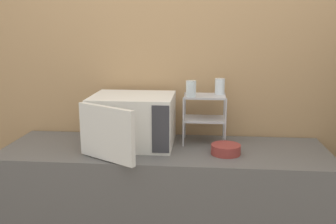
% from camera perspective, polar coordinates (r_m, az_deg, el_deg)
% --- Properties ---
extents(wall_back, '(8.00, 0.06, 2.60)m').
position_cam_1_polar(wall_back, '(2.52, 0.28, 5.89)').
color(wall_back, tan).
rests_on(wall_back, ground_plane).
extents(counter, '(1.95, 0.60, 0.89)m').
position_cam_1_polar(counter, '(2.45, -0.49, -15.43)').
color(counter, '#595654').
rests_on(counter, ground_plane).
extents(microwave, '(0.51, 0.62, 0.31)m').
position_cam_1_polar(microwave, '(2.30, -5.53, -1.34)').
color(microwave, silver).
rests_on(microwave, counter).
extents(dish_rack, '(0.26, 0.20, 0.30)m').
position_cam_1_polar(dish_rack, '(2.35, 5.59, 0.50)').
color(dish_rack, '#B2B2B7').
rests_on(dish_rack, counter).
extents(glass_front_left, '(0.06, 0.06, 0.10)m').
position_cam_1_polar(glass_front_left, '(2.26, 3.53, 3.56)').
color(glass_front_left, silver).
rests_on(glass_front_left, dish_rack).
extents(glass_back_right, '(0.06, 0.06, 0.10)m').
position_cam_1_polar(glass_back_right, '(2.38, 7.91, 3.91)').
color(glass_back_right, silver).
rests_on(glass_back_right, dish_rack).
extents(bowl, '(0.17, 0.17, 0.06)m').
position_cam_1_polar(bowl, '(2.19, 8.79, -5.67)').
color(bowl, maroon).
rests_on(bowl, counter).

